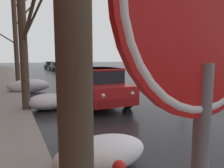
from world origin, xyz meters
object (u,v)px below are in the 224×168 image
Objects in this scene: sedan_darkblue_at_far_intersection at (50,65)px; stop_sign_at_corner at (204,79)px; bare_tree_second_along_sidewalk at (24,40)px; pickup_truck_red_approaching_near_lane at (96,86)px; sedan_silver_parked_kerbside_close at (102,75)px; street_lamp_post at (187,36)px; sedan_maroon_parked_kerbside_mid at (78,70)px; sedan_red_parked_far_down_block at (66,68)px; bare_tree_mid_block at (16,38)px; sedan_grey_queued_behind_truck at (56,66)px.

stop_sign_at_corner reaches higher than sedan_darkblue_at_far_intersection.
bare_tree_second_along_sidewalk reaches higher than pickup_truck_red_approaching_near_lane.
street_lamp_post reaches higher than sedan_silver_parked_kerbside_close.
sedan_maroon_parked_kerbside_mid is 1.44× the size of stop_sign_at_corner.
stop_sign_at_corner is (-6.43, -15.39, 1.40)m from sedan_silver_parked_kerbside_close.
bare_tree_second_along_sidewalk is 1.42× the size of sedan_red_parked_far_down_block.
sedan_maroon_parked_kerbside_mid is 20.20m from sedan_darkblue_at_far_intersection.
bare_tree_second_along_sidewalk is 35.12m from sedan_darkblue_at_far_intersection.
sedan_red_parked_far_down_block is at bearing -88.86° from sedan_darkblue_at_far_intersection.
sedan_silver_parked_kerbside_close is 1.05× the size of sedan_darkblue_at_far_intersection.
street_lamp_post is (3.61, -5.71, 2.86)m from sedan_silver_parked_kerbside_close.
bare_tree_second_along_sidewalk is at bearing -115.01° from sedan_maroon_parked_kerbside_mid.
bare_tree_mid_block is at bearing 169.66° from sedan_silver_parked_kerbside_close.
pickup_truck_red_approaching_near_lane is at bearing -104.03° from sedan_maroon_parked_kerbside_mid.
sedan_darkblue_at_far_intersection is 33.38m from street_lamp_post.
bare_tree_mid_block is 9.40m from sedan_maroon_parked_kerbside_mid.
stop_sign_at_corner is at bearing -100.70° from sedan_grey_queued_behind_truck.
bare_tree_second_along_sidewalk is at bearing -172.88° from street_lamp_post.
sedan_grey_queued_behind_truck is at bearing 70.81° from bare_tree_mid_block.
bare_tree_mid_block reaches higher than sedan_grey_queued_behind_truck.
stop_sign_at_corner is (-6.60, -22.59, 1.40)m from sedan_maroon_parked_kerbside_mid.
street_lamp_post is at bearing -34.49° from bare_tree_mid_block.
street_lamp_post reaches higher than stop_sign_at_corner.
pickup_truck_red_approaching_near_lane is at bearing -116.14° from sedan_silver_parked_kerbside_close.
sedan_grey_queued_behind_truck is at bearing 79.30° from stop_sign_at_corner.
stop_sign_at_corner is (-0.02, -16.56, -1.54)m from bare_tree_mid_block.
sedan_silver_parked_kerbside_close is at bearing 67.33° from stop_sign_at_corner.
pickup_truck_red_approaching_near_lane is 0.82× the size of street_lamp_post.
bare_tree_mid_block reaches higher than sedan_silver_parked_kerbside_close.
street_lamp_post is (10.04, 9.68, 1.47)m from stop_sign_at_corner.
sedan_maroon_parked_kerbside_mid is at bearing 73.72° from stop_sign_at_corner.
pickup_truck_red_approaching_near_lane is 7.53m from street_lamp_post.
bare_tree_second_along_sidewalk is 1.07× the size of pickup_truck_red_approaching_near_lane.
sedan_red_parked_far_down_block is (0.70, 14.99, -0.00)m from sedan_silver_parked_kerbside_close.
stop_sign_at_corner reaches higher than pickup_truck_red_approaching_near_lane.
sedan_maroon_parked_kerbside_mid is 13.67m from street_lamp_post.
sedan_darkblue_at_far_intersection is at bearing 89.05° from sedan_silver_parked_kerbside_close.
sedan_darkblue_at_far_intersection is at bearing 78.65° from bare_tree_second_along_sidewalk.
sedan_maroon_parked_kerbside_mid is (6.61, 14.17, -2.18)m from bare_tree_second_along_sidewalk.
bare_tree_second_along_sidewalk is 28.55m from sedan_grey_queued_behind_truck.
street_lamp_post is at bearing -75.08° from sedan_maroon_parked_kerbside_mid.
stop_sign_at_corner reaches higher than sedan_silver_parked_kerbside_close.
bare_tree_mid_block is at bearing 145.51° from street_lamp_post.
bare_tree_mid_block is 27.27m from sedan_darkblue_at_far_intersection.
sedan_maroon_parked_kerbside_mid is at bearing -93.91° from sedan_red_parked_far_down_block.
bare_tree_second_along_sidewalk reaches higher than sedan_grey_queued_behind_truck.
bare_tree_mid_block is at bearing -117.22° from sedan_red_parked_far_down_block.
sedan_silver_parked_kerbside_close is 16.74m from stop_sign_at_corner.
pickup_truck_red_approaching_near_lane is at bearing -68.74° from bare_tree_mid_block.
sedan_silver_parked_kerbside_close and sedan_red_parked_far_down_block have the same top height.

